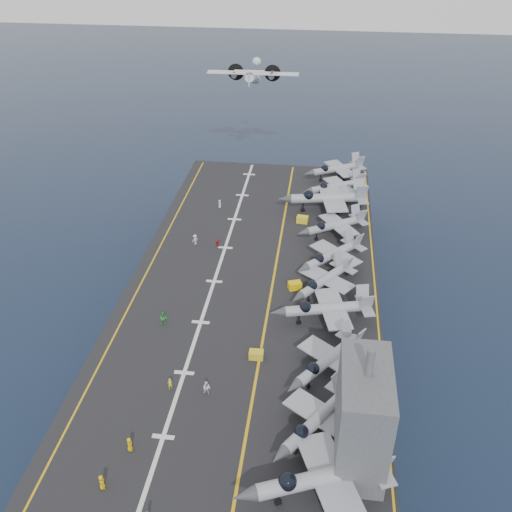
# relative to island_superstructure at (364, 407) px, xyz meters

# --- Properties ---
(ground) EXTENTS (500.00, 500.00, 0.00)m
(ground) POSITION_rel_island_superstructure_xyz_m (-15.00, 30.00, -17.90)
(ground) COLOR #142135
(ground) RESTS_ON ground
(hull) EXTENTS (36.00, 90.00, 10.00)m
(hull) POSITION_rel_island_superstructure_xyz_m (-15.00, 30.00, -12.90)
(hull) COLOR #56595E
(hull) RESTS_ON ground
(flight_deck) EXTENTS (38.00, 92.00, 0.40)m
(flight_deck) POSITION_rel_island_superstructure_xyz_m (-15.00, 30.00, -7.70)
(flight_deck) COLOR black
(flight_deck) RESTS_ON hull
(foul_line) EXTENTS (0.35, 90.00, 0.02)m
(foul_line) POSITION_rel_island_superstructure_xyz_m (-12.00, 30.00, -7.48)
(foul_line) COLOR gold
(foul_line) RESTS_ON flight_deck
(landing_centerline) EXTENTS (0.50, 90.00, 0.02)m
(landing_centerline) POSITION_rel_island_superstructure_xyz_m (-21.00, 30.00, -7.48)
(landing_centerline) COLOR silver
(landing_centerline) RESTS_ON flight_deck
(deck_edge_port) EXTENTS (0.25, 90.00, 0.02)m
(deck_edge_port) POSITION_rel_island_superstructure_xyz_m (-32.00, 30.00, -7.48)
(deck_edge_port) COLOR gold
(deck_edge_port) RESTS_ON flight_deck
(deck_edge_stbd) EXTENTS (0.25, 90.00, 0.02)m
(deck_edge_stbd) POSITION_rel_island_superstructure_xyz_m (3.50, 30.00, -7.48)
(deck_edge_stbd) COLOR gold
(deck_edge_stbd) RESTS_ON flight_deck
(island_superstructure) EXTENTS (5.00, 10.00, 15.00)m
(island_superstructure) POSITION_rel_island_superstructure_xyz_m (0.00, 0.00, 0.00)
(island_superstructure) COLOR #56595E
(island_superstructure) RESTS_ON flight_deck
(fighter_jet_0) EXTENTS (18.50, 15.63, 5.45)m
(fighter_jet_0) POSITION_rel_island_superstructure_xyz_m (-3.69, -4.91, -4.77)
(fighter_jet_0) COLOR gray
(fighter_jet_0) RESTS_ON flight_deck
(fighter_jet_1) EXTENTS (14.97, 16.07, 4.64)m
(fighter_jet_1) POSITION_rel_island_superstructure_xyz_m (-4.25, 2.72, -5.18)
(fighter_jet_1) COLOR #9DA7AD
(fighter_jet_1) RESTS_ON flight_deck
(fighter_jet_2) EXTENTS (15.07, 15.90, 4.60)m
(fighter_jet_2) POSITION_rel_island_superstructure_xyz_m (-3.33, 12.26, -5.20)
(fighter_jet_2) COLOR #9DA6AC
(fighter_jet_2) RESTS_ON flight_deck
(fighter_jet_3) EXTENTS (16.04, 12.64, 4.91)m
(fighter_jet_3) POSITION_rel_island_superstructure_xyz_m (-3.63, 22.34, -5.04)
(fighter_jet_3) COLOR #9FAAB1
(fighter_jet_3) RESTS_ON flight_deck
(fighter_jet_4) EXTENTS (14.39, 15.26, 4.41)m
(fighter_jet_4) POSITION_rel_island_superstructure_xyz_m (-4.24, 29.44, -5.29)
(fighter_jet_4) COLOR gray
(fighter_jet_4) RESTS_ON flight_deck
(fighter_jet_5) EXTENTS (15.60, 15.76, 4.62)m
(fighter_jet_5) POSITION_rel_island_superstructure_xyz_m (-3.15, 36.52, -5.19)
(fighter_jet_5) COLOR gray
(fighter_jet_5) RESTS_ON flight_deck
(fighter_jet_6) EXTENTS (15.60, 14.24, 4.51)m
(fighter_jet_6) POSITION_rel_island_superstructure_xyz_m (-2.78, 46.34, -5.25)
(fighter_jet_6) COLOR #959DA3
(fighter_jet_6) RESTS_ON flight_deck
(fighter_jet_7) EXTENTS (18.21, 13.78, 5.73)m
(fighter_jet_7) POSITION_rel_island_superstructure_xyz_m (-4.24, 55.50, -4.63)
(fighter_jet_7) COLOR #949AA3
(fighter_jet_7) RESTS_ON flight_deck
(fighter_jet_8) EXTENTS (15.93, 14.15, 4.62)m
(fighter_jet_8) POSITION_rel_island_superstructure_xyz_m (-2.57, 61.85, -5.19)
(fighter_jet_8) COLOR #9AA3AA
(fighter_jet_8) RESTS_ON flight_deck
(tow_cart_a) EXTENTS (1.87, 1.23, 1.10)m
(tow_cart_a) POSITION_rel_island_superstructure_xyz_m (-12.43, 13.82, -6.95)
(tow_cart_a) COLOR gold
(tow_cart_a) RESTS_ON flight_deck
(tow_cart_b) EXTENTS (2.25, 1.86, 1.16)m
(tow_cart_b) POSITION_rel_island_superstructure_xyz_m (-8.56, 29.69, -6.92)
(tow_cart_b) COLOR yellow
(tow_cart_b) RESTS_ON flight_deck
(tow_cart_c) EXTENTS (2.18, 1.58, 1.21)m
(tow_cart_c) POSITION_rel_island_superstructure_xyz_m (-8.60, 50.44, -6.89)
(tow_cart_c) COLOR yellow
(tow_cart_c) RESTS_ON flight_deck
(crew_0) EXTENTS (0.91, 1.19, 1.77)m
(crew_0) POSITION_rel_island_superstructure_xyz_m (-25.35, -6.93, -6.62)
(crew_0) COLOR #F2B507
(crew_0) RESTS_ON flight_deck
(crew_1) EXTENTS (1.18, 1.15, 1.65)m
(crew_1) POSITION_rel_island_superstructure_xyz_m (-22.01, 7.15, -6.67)
(crew_1) COLOR gold
(crew_1) RESTS_ON flight_deck
(crew_2) EXTENTS (1.25, 0.86, 2.03)m
(crew_2) POSITION_rel_island_superstructure_xyz_m (-25.94, 18.98, -6.49)
(crew_2) COLOR green
(crew_2) RESTS_ON flight_deck
(crew_3) EXTENTS (1.27, 1.28, 1.81)m
(crew_3) POSITION_rel_island_superstructure_xyz_m (-26.24, 40.53, -6.60)
(crew_3) COLOR silver
(crew_3) RESTS_ON flight_deck
(crew_4) EXTENTS (1.22, 1.25, 1.75)m
(crew_4) POSITION_rel_island_superstructure_xyz_m (-22.22, 39.96, -6.62)
(crew_4) COLOR #AC1B23
(crew_4) RESTS_ON flight_deck
(crew_5) EXTENTS (0.68, 0.99, 1.62)m
(crew_5) POSITION_rel_island_superstructure_xyz_m (-24.48, 54.24, -6.69)
(crew_5) COLOR silver
(crew_5) RESTS_ON flight_deck
(crew_7) EXTENTS (1.26, 0.97, 1.90)m
(crew_7) POSITION_rel_island_superstructure_xyz_m (-17.48, 6.91, -6.55)
(crew_7) COLOR white
(crew_7) RESTS_ON flight_deck
(transport_plane) EXTENTS (20.74, 14.24, 4.87)m
(transport_plane) POSITION_rel_island_superstructure_xyz_m (-22.52, 88.25, 7.76)
(transport_plane) COLOR silver
(fighter_jet_9) EXTENTS (15.93, 14.15, 4.62)m
(fighter_jet_9) POSITION_rel_island_superstructure_xyz_m (-2.57, 70.35, -5.19)
(fighter_jet_9) COLOR #9AA3AA
(fighter_jet_9) RESTS_ON flight_deck
(crew_8) EXTENTS (0.91, 1.19, 1.77)m
(crew_8) POSITION_rel_island_superstructure_xyz_m (-24.02, -2.11, -6.62)
(crew_8) COLOR #F2B507
(crew_8) RESTS_ON flight_deck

